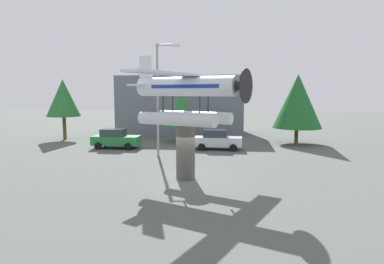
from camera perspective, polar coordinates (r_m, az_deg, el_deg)
name	(u,v)px	position (r m, az deg, el deg)	size (l,w,h in m)	color
ground_plane	(186,179)	(19.99, -1.08, -7.87)	(140.00, 140.00, 0.00)	#515651
display_pedestal	(186,152)	(19.64, -1.09, -3.34)	(1.10, 1.10, 3.20)	#4C4742
floatplane_monument	(187,95)	(19.27, -0.78, 6.25)	(7.17, 9.99, 4.00)	silver
car_near_green	(116,139)	(31.21, -12.75, -1.08)	(4.20, 2.02, 1.76)	#237A38
car_mid_silver	(217,140)	(29.89, 4.26, -1.28)	(4.20, 2.02, 1.76)	silver
streetlight_primary	(160,92)	(26.58, -5.44, 6.64)	(1.84, 0.28, 8.72)	gray
storefront_building	(183,105)	(41.66, -1.61, 4.57)	(14.74, 7.24, 6.92)	slate
tree_west	(63,98)	(38.32, -20.86, 5.37)	(3.52, 3.52, 6.39)	brown
tree_east	(181,110)	(33.92, -1.83, 3.80)	(3.15, 3.15, 5.07)	brown
tree_center_back	(298,101)	(34.45, 17.34, 4.97)	(4.69, 4.69, 6.77)	brown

